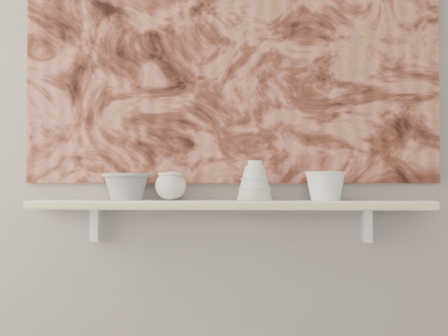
# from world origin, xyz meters

# --- Properties ---
(wall_back) EXTENTS (3.60, 0.00, 3.60)m
(wall_back) POSITION_xyz_m (0.00, 1.60, 1.35)
(wall_back) COLOR gray
(wall_back) RESTS_ON floor
(shelf) EXTENTS (1.40, 0.18, 0.03)m
(shelf) POSITION_xyz_m (0.00, 1.51, 0.92)
(shelf) COLOR white
(shelf) RESTS_ON wall_back
(shelf_stripe) EXTENTS (1.40, 0.01, 0.02)m
(shelf_stripe) POSITION_xyz_m (0.00, 1.41, 0.92)
(shelf_stripe) COLOR beige
(shelf_stripe) RESTS_ON shelf
(bracket_left) EXTENTS (0.03, 0.06, 0.12)m
(bracket_left) POSITION_xyz_m (-0.49, 1.57, 0.84)
(bracket_left) COLOR white
(bracket_left) RESTS_ON wall_back
(bracket_right) EXTENTS (0.03, 0.06, 0.12)m
(bracket_right) POSITION_xyz_m (0.49, 1.57, 0.84)
(bracket_right) COLOR white
(bracket_right) RESTS_ON wall_back
(painting) EXTENTS (1.50, 0.02, 1.10)m
(painting) POSITION_xyz_m (0.00, 1.59, 1.54)
(painting) COLOR brown
(painting) RESTS_ON wall_back
(house_motif) EXTENTS (0.09, 0.00, 0.08)m
(house_motif) POSITION_xyz_m (0.45, 1.57, 1.23)
(house_motif) COLOR black
(house_motif) RESTS_ON painting
(bowl_grey) EXTENTS (0.19, 0.19, 0.10)m
(bowl_grey) POSITION_xyz_m (-0.36, 1.51, 0.98)
(bowl_grey) COLOR #969794
(bowl_grey) RESTS_ON shelf
(cup_cream) EXTENTS (0.13, 0.13, 0.10)m
(cup_cream) POSITION_xyz_m (-0.21, 1.51, 0.98)
(cup_cream) COLOR silver
(cup_cream) RESTS_ON shelf
(bell_vessel) EXTENTS (0.16, 0.16, 0.14)m
(bell_vessel) POSITION_xyz_m (0.09, 1.51, 1.00)
(bell_vessel) COLOR beige
(bell_vessel) RESTS_ON shelf
(bowl_white) EXTENTS (0.18, 0.18, 0.10)m
(bowl_white) POSITION_xyz_m (0.34, 1.51, 0.98)
(bowl_white) COLOR white
(bowl_white) RESTS_ON shelf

